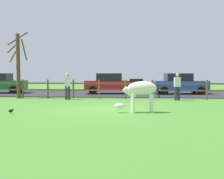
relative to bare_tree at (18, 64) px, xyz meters
name	(u,v)px	position (x,y,z in m)	size (l,w,h in m)	color
ground_plane	(105,109)	(6.21, -4.92, -2.25)	(60.00, 60.00, 0.00)	#47842D
parking_asphalt	(118,93)	(6.21, 4.38, -2.23)	(28.00, 7.40, 0.05)	#2D2D33
paddock_fence	(112,88)	(6.12, 0.08, -1.56)	(21.93, 0.11, 1.22)	brown
bare_tree	(18,64)	(0.00, 0.00, 0.00)	(1.35, 1.33, 4.42)	#513A23
zebra	(140,90)	(7.77, -5.72, -1.33)	(1.93, 0.67, 1.41)	white
crow_on_grass	(11,111)	(2.54, -6.55, -2.13)	(0.21, 0.10, 0.20)	black
parked_car_blue	(179,83)	(10.92, 3.86, -1.41)	(4.13, 2.15, 1.56)	#2D4CAD
parked_car_red	(110,83)	(5.67, 3.74, -1.41)	(4.14, 2.19, 1.56)	red
visitor_left_of_tree	(177,85)	(10.08, -0.55, -1.34)	(0.39, 0.27, 1.64)	#232847
visitor_right_of_tree	(68,85)	(3.42, -0.69, -1.34)	(0.39, 0.27, 1.64)	#232847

